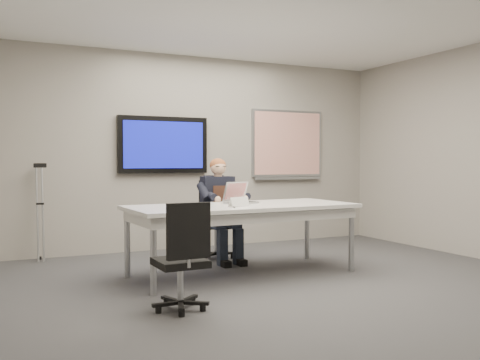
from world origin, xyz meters
name	(u,v)px	position (x,y,z in m)	size (l,w,h in m)	color
floor	(305,292)	(0.00, 0.00, 0.00)	(6.00, 6.00, 0.02)	#333336
ceiling	(306,0)	(0.00, 0.00, 2.80)	(6.00, 6.00, 0.02)	white
wall_back	(195,152)	(0.00, 3.00, 1.40)	(6.00, 0.02, 2.80)	gray
conference_table	(242,213)	(-0.20, 0.99, 0.69)	(2.58, 1.15, 0.78)	white
tv_display	(163,145)	(-0.50, 2.95, 1.50)	(1.30, 0.09, 0.80)	black
whiteboard	(287,145)	(1.55, 2.97, 1.53)	(1.25, 0.08, 1.10)	#979A9F
office_chair_far	(216,234)	(-0.08, 2.02, 0.32)	(0.59, 0.59, 1.02)	black
office_chair_near	(182,277)	(-1.30, -0.13, 0.29)	(0.45, 0.45, 0.93)	black
seated_person	(223,220)	(-0.09, 1.77, 0.53)	(0.42, 0.72, 1.31)	#1E2432
crutch	(40,211)	(-2.17, 2.83, 0.64)	(0.17, 0.26, 1.27)	#A3A6AB
laptop	(239,198)	(-0.14, 1.21, 0.84)	(0.41, 0.42, 0.25)	#A6A6A9
name_tent	(239,202)	(-0.33, 0.80, 0.83)	(0.26, 0.07, 0.10)	white
pen	(234,207)	(-0.43, 0.70, 0.79)	(0.01, 0.01, 0.14)	black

